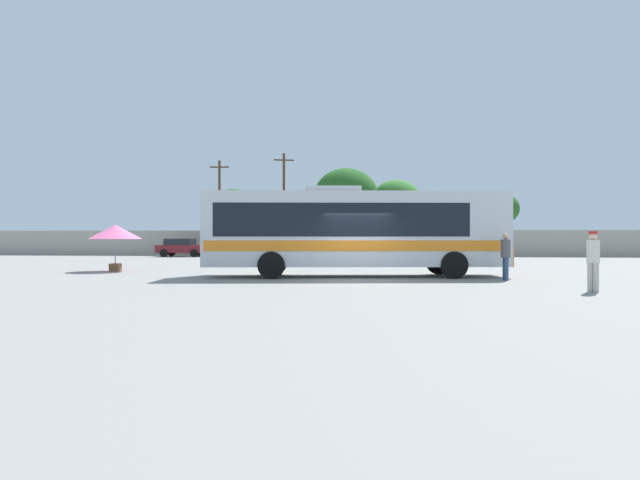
# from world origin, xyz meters

# --- Properties ---
(ground_plane) EXTENTS (300.00, 300.00, 0.00)m
(ground_plane) POSITION_xyz_m (0.00, 10.00, 0.00)
(ground_plane) COLOR gray
(perimeter_wall) EXTENTS (80.00, 0.30, 2.21)m
(perimeter_wall) POSITION_xyz_m (0.00, 26.28, 1.10)
(perimeter_wall) COLOR #9E998C
(perimeter_wall) RESTS_ON ground_plane
(coach_bus_silver_orange) EXTENTS (12.19, 4.03, 3.60)m
(coach_bus_silver_orange) POSITION_xyz_m (-0.34, 1.70, 1.92)
(coach_bus_silver_orange) COLOR silver
(coach_bus_silver_orange) RESTS_ON ground_plane
(attendant_by_bus_door) EXTENTS (0.39, 0.39, 1.73)m
(attendant_by_bus_door) POSITION_xyz_m (5.36, 0.26, 0.97)
(attendant_by_bus_door) COLOR #33476B
(attendant_by_bus_door) RESTS_ON ground_plane
(passenger_waiting_on_apron) EXTENTS (0.49, 0.49, 1.75)m
(passenger_waiting_on_apron) POSITION_xyz_m (6.86, -3.87, 1.00)
(passenger_waiting_on_apron) COLOR #B7B2A8
(passenger_waiting_on_apron) RESTS_ON ground_plane
(vendor_umbrella_near_gate_pink) EXTENTS (2.42, 2.42, 2.17)m
(vendor_umbrella_near_gate_pink) POSITION_xyz_m (-11.51, 4.08, 1.81)
(vendor_umbrella_near_gate_pink) COLOR gray
(vendor_umbrella_near_gate_pink) RESTS_ON ground_plane
(parked_car_leftmost_maroon) EXTENTS (4.11, 2.03, 1.49)m
(parked_car_leftmost_maroon) POSITION_xyz_m (-15.43, 23.45, 0.79)
(parked_car_leftmost_maroon) COLOR maroon
(parked_car_leftmost_maroon) RESTS_ON ground_plane
(parked_car_second_black) EXTENTS (4.08, 2.01, 1.52)m
(parked_car_second_black) POSITION_xyz_m (-9.03, 23.46, 0.80)
(parked_car_second_black) COLOR black
(parked_car_second_black) RESTS_ON ground_plane
(parked_car_third_black) EXTENTS (4.25, 1.99, 1.41)m
(parked_car_third_black) POSITION_xyz_m (-2.34, 22.48, 0.76)
(parked_car_third_black) COLOR black
(parked_car_third_black) RESTS_ON ground_plane
(parked_car_rightmost_dark_blue) EXTENTS (4.37, 2.04, 1.52)m
(parked_car_rightmost_dark_blue) POSITION_xyz_m (3.05, 23.42, 0.80)
(parked_car_rightmost_dark_blue) COLOR navy
(parked_car_rightmost_dark_blue) RESTS_ON ground_plane
(utility_pole_near) EXTENTS (1.80, 0.24, 8.67)m
(utility_pole_near) POSITION_xyz_m (-13.72, 28.49, 4.52)
(utility_pole_near) COLOR #4C3823
(utility_pole_near) RESTS_ON ground_plane
(utility_pole_far) EXTENTS (1.76, 0.61, 9.21)m
(utility_pole_far) POSITION_xyz_m (-7.70, 28.37, 4.79)
(utility_pole_far) COLOR #4C3823
(utility_pole_far) RESTS_ON ground_plane
(roadside_tree_left) EXTENTS (5.34, 5.34, 6.49)m
(roadside_tree_left) POSITION_xyz_m (-13.59, 33.25, 4.22)
(roadside_tree_left) COLOR brown
(roadside_tree_left) RESTS_ON ground_plane
(roadside_tree_midleft) EXTENTS (5.72, 5.72, 7.81)m
(roadside_tree_midleft) POSITION_xyz_m (-2.06, 28.52, 5.37)
(roadside_tree_midleft) COLOR brown
(roadside_tree_midleft) RESTS_ON ground_plane
(roadside_tree_midright) EXTENTS (4.71, 4.71, 6.95)m
(roadside_tree_midright) POSITION_xyz_m (2.47, 30.62, 4.93)
(roadside_tree_midright) COLOR brown
(roadside_tree_midright) RESTS_ON ground_plane
(roadside_tree_right) EXTENTS (3.43, 3.43, 5.66)m
(roadside_tree_right) POSITION_xyz_m (11.71, 30.17, 4.18)
(roadside_tree_right) COLOR brown
(roadside_tree_right) RESTS_ON ground_plane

